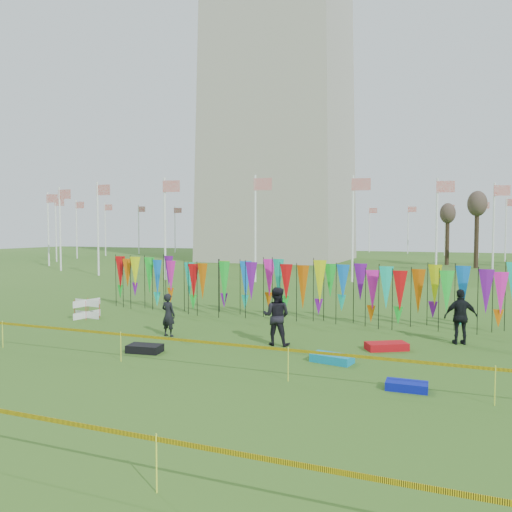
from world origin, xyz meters
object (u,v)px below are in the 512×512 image
at_px(kite_bag_turquoise, 332,358).
at_px(kite_bag_black, 145,348).
at_px(box_kite, 87,309).
at_px(person_mid, 277,316).
at_px(person_right, 461,317).
at_px(kite_bag_red, 387,346).
at_px(kite_bag_blue, 407,386).
at_px(person_left, 168,315).

xyz_separation_m(kite_bag_turquoise, kite_bag_black, (-5.84, -1.02, 0.00)).
bearing_deg(kite_bag_turquoise, box_kite, 164.58).
xyz_separation_m(person_mid, person_right, (5.82, 2.43, -0.04)).
xyz_separation_m(person_mid, kite_bag_black, (-3.58, -2.53, -0.87)).
bearing_deg(kite_bag_turquoise, kite_bag_black, -170.13).
bearing_deg(kite_bag_black, box_kite, 144.26).
height_order(person_mid, kite_bag_red, person_mid).
relative_size(person_right, kite_bag_blue, 1.91).
relative_size(person_right, kite_bag_black, 1.77).
height_order(kite_bag_turquoise, kite_bag_black, kite_bag_black).
bearing_deg(person_left, kite_bag_black, 112.30).
bearing_deg(person_right, kite_bag_black, 11.28).
height_order(kite_bag_turquoise, kite_bag_blue, kite_bag_turquoise).
bearing_deg(kite_bag_black, kite_bag_turquoise, 9.87).
xyz_separation_m(kite_bag_red, kite_bag_black, (-7.15, -3.19, 0.00)).
relative_size(person_mid, kite_bag_black, 1.85).
height_order(box_kite, kite_bag_red, box_kite).
relative_size(kite_bag_red, kite_bag_black, 1.24).
relative_size(person_left, person_mid, 0.80).
bearing_deg(person_right, person_mid, 6.13).
distance_m(person_mid, kite_bag_blue, 5.72).
distance_m(kite_bag_turquoise, kite_bag_blue, 2.93).
distance_m(person_right, kite_bag_blue, 5.98).
xyz_separation_m(person_left, kite_bag_turquoise, (6.43, -1.36, -0.67)).
distance_m(person_left, person_right, 10.32).
relative_size(person_left, person_right, 0.84).
xyz_separation_m(box_kite, person_left, (5.34, -1.89, 0.37)).
relative_size(box_kite, person_left, 0.53).
distance_m(person_mid, person_right, 6.31).
relative_size(person_mid, person_right, 1.05).
xyz_separation_m(person_left, person_mid, (4.16, 0.16, 0.20)).
bearing_deg(person_right, kite_bag_blue, 61.01).
bearing_deg(box_kite, kite_bag_blue, -19.89).
xyz_separation_m(box_kite, person_mid, (9.50, -1.73, 0.57)).
bearing_deg(person_mid, person_right, -160.32).
xyz_separation_m(person_left, kite_bag_blue, (8.71, -3.20, -0.69)).
relative_size(kite_bag_turquoise, kite_bag_blue, 1.21).
bearing_deg(kite_bag_blue, person_left, 159.86).
height_order(person_left, kite_bag_red, person_left).
bearing_deg(kite_bag_blue, box_kite, 160.11).
height_order(box_kite, person_right, person_right).
bearing_deg(kite_bag_blue, kite_bag_red, 103.64).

